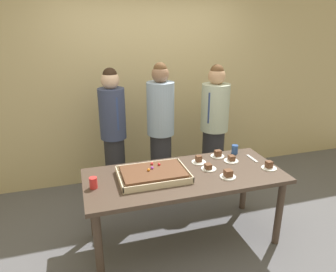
# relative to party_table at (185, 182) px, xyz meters

# --- Properties ---
(ground_plane) EXTENTS (12.00, 12.00, 0.00)m
(ground_plane) POSITION_rel_party_table_xyz_m (0.00, 0.00, -0.65)
(ground_plane) COLOR #5B5B60
(interior_back_panel) EXTENTS (8.00, 0.12, 3.00)m
(interior_back_panel) POSITION_rel_party_table_xyz_m (0.00, 1.60, 0.85)
(interior_back_panel) COLOR #CCB784
(interior_back_panel) RESTS_ON ground_plane
(party_table) EXTENTS (1.90, 0.82, 0.74)m
(party_table) POSITION_rel_party_table_xyz_m (0.00, 0.00, 0.00)
(party_table) COLOR #47382D
(party_table) RESTS_ON ground_plane
(sheet_cake) EXTENTS (0.65, 0.45, 0.10)m
(sheet_cake) POSITION_rel_party_table_xyz_m (-0.31, 0.02, 0.12)
(sheet_cake) COLOR beige
(sheet_cake) RESTS_ON party_table
(plated_slice_near_left) EXTENTS (0.15, 0.15, 0.07)m
(plated_slice_near_left) POSITION_rel_party_table_xyz_m (0.37, -0.18, 0.11)
(plated_slice_near_left) COLOR white
(plated_slice_near_left) RESTS_ON party_table
(plated_slice_near_right) EXTENTS (0.15, 0.15, 0.07)m
(plated_slice_near_right) POSITION_rel_party_table_xyz_m (0.48, 0.29, 0.11)
(plated_slice_near_right) COLOR white
(plated_slice_near_right) RESTS_ON party_table
(plated_slice_far_left) EXTENTS (0.15, 0.15, 0.08)m
(plated_slice_far_left) POSITION_rel_party_table_xyz_m (0.84, -0.13, 0.11)
(plated_slice_far_left) COLOR white
(plated_slice_far_left) RESTS_ON party_table
(plated_slice_far_right) EXTENTS (0.15, 0.15, 0.07)m
(plated_slice_far_right) POSITION_rel_party_table_xyz_m (0.23, 0.21, 0.11)
(plated_slice_far_right) COLOR white
(plated_slice_far_right) RESTS_ON party_table
(plated_slice_center_front) EXTENTS (0.15, 0.15, 0.06)m
(plated_slice_center_front) POSITION_rel_party_table_xyz_m (0.57, 0.14, 0.11)
(plated_slice_center_front) COLOR white
(plated_slice_center_front) RESTS_ON party_table
(plated_slice_center_back) EXTENTS (0.15, 0.15, 0.06)m
(plated_slice_center_back) POSITION_rel_party_table_xyz_m (0.26, 0.03, 0.11)
(plated_slice_center_back) COLOR white
(plated_slice_center_back) RESTS_ON party_table
(drink_cup_nearest) EXTENTS (0.07, 0.07, 0.10)m
(drink_cup_nearest) POSITION_rel_party_table_xyz_m (-0.85, -0.01, 0.14)
(drink_cup_nearest) COLOR red
(drink_cup_nearest) RESTS_ON party_table
(drink_cup_middle) EXTENTS (0.07, 0.07, 0.10)m
(drink_cup_middle) POSITION_rel_party_table_xyz_m (0.70, 0.31, 0.14)
(drink_cup_middle) COLOR #2D5199
(drink_cup_middle) RESTS_ON party_table
(cake_server_utensil) EXTENTS (0.03, 0.20, 0.01)m
(cake_server_utensil) POSITION_rel_party_table_xyz_m (0.81, 0.13, 0.09)
(cake_server_utensil) COLOR silver
(cake_server_utensil) RESTS_ON party_table
(person_serving_front) EXTENTS (0.35, 0.35, 1.64)m
(person_serving_front) POSITION_rel_party_table_xyz_m (0.74, 0.95, 0.20)
(person_serving_front) COLOR #28282D
(person_serving_front) RESTS_ON ground_plane
(person_green_shirt_behind) EXTENTS (0.32, 0.32, 1.69)m
(person_green_shirt_behind) POSITION_rel_party_table_xyz_m (0.01, 0.89, 0.23)
(person_green_shirt_behind) COLOR #28282D
(person_green_shirt_behind) RESTS_ON ground_plane
(person_striped_tie_right) EXTENTS (0.31, 0.31, 1.64)m
(person_striped_tie_right) POSITION_rel_party_table_xyz_m (-0.54, 1.02, 0.21)
(person_striped_tie_right) COLOR #28282D
(person_striped_tie_right) RESTS_ON ground_plane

